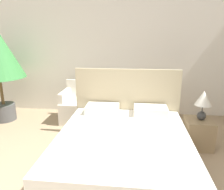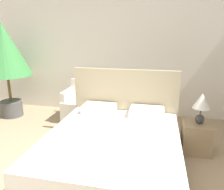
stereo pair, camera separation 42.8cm
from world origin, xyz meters
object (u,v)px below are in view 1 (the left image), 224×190
Objects in this scene: armchair_near_window_left at (78,108)px; nightstand at (198,133)px; bed at (123,147)px; armchair_near_window_right at (122,109)px; table_lamp at (203,101)px; side_table at (99,112)px.

nightstand is (2.32, -0.92, -0.05)m from armchair_near_window_left.
armchair_near_window_right is at bearing 94.48° from bed.
armchair_near_window_left is (-1.10, 1.62, -0.00)m from bed.
bed reaches higher than armchair_near_window_right.
armchair_near_window_right is 1.73× the size of table_lamp.
armchair_near_window_right is (-0.13, 1.62, -0.00)m from bed.
bed is 1.70m from side_table.
armchair_near_window_right reaches higher than side_table.
armchair_near_window_right is at bearing 146.27° from table_lamp.
nightstand is at bearing 30.00° from bed.
armchair_near_window_left is 1.75× the size of nightstand.
armchair_near_window_left is 0.98m from armchair_near_window_right.
bed reaches higher than armchair_near_window_left.
armchair_near_window_right is at bearing 3.95° from side_table.
nightstand is (1.34, -0.92, -0.05)m from armchair_near_window_right.
armchair_near_window_left and armchair_near_window_right have the same top height.
bed is at bearing -150.27° from table_lamp.
bed is 1.52m from table_lamp.
bed is 4.44× the size of nightstand.
table_lamp is 2.13m from side_table.
armchair_near_window_right is 1.63m from nightstand.
bed is at bearing -150.00° from nightstand.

